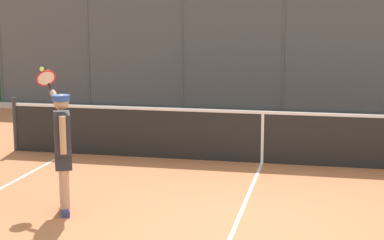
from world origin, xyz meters
TOP-DOWN VIEW (x-y plane):
  - ground_plane at (0.00, 0.00)m, footprint 60.00×60.00m
  - fence_backdrop at (0.00, -9.65)m, footprint 19.40×1.37m
  - tennis_net at (0.00, -3.65)m, footprint 9.89×0.09m
  - tennis_player at (2.38, -0.28)m, footprint 0.89×1.14m

SIDE VIEW (x-z plane):
  - ground_plane at x=0.00m, z-range 0.00..0.00m
  - tennis_net at x=0.00m, z-range -0.04..1.03m
  - tennis_player at x=2.38m, z-range -0.01..1.91m
  - fence_backdrop at x=0.00m, z-range -0.14..3.03m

